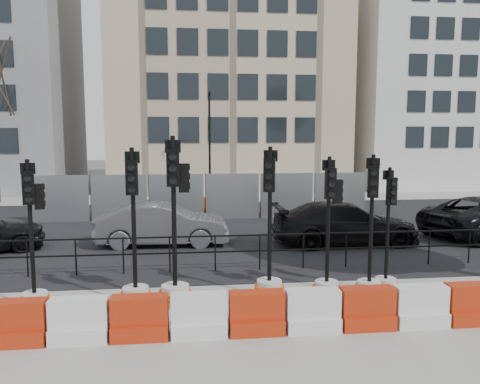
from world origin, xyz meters
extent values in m
plane|color=#51514C|center=(0.00, 0.00, 0.00)|extent=(120.00, 120.00, 0.00)
cube|color=gray|center=(0.00, -3.00, 0.01)|extent=(40.00, 6.00, 0.02)
cube|color=black|center=(0.00, 7.00, 0.01)|extent=(40.00, 14.00, 0.03)
cube|color=gray|center=(0.00, 16.00, 0.01)|extent=(40.00, 4.00, 0.02)
cube|color=beige|center=(2.00, 22.00, 9.00)|extent=(15.00, 10.00, 18.00)
cube|color=silver|center=(17.00, 22.00, 8.00)|extent=(12.00, 9.00, 16.00)
cylinder|color=black|center=(-4.80, 1.20, 0.50)|extent=(0.04, 0.04, 1.00)
cylinder|color=black|center=(-3.60, 1.20, 0.50)|extent=(0.04, 0.04, 1.00)
cylinder|color=black|center=(-2.40, 1.20, 0.50)|extent=(0.04, 0.04, 1.00)
cylinder|color=black|center=(-1.20, 1.20, 0.50)|extent=(0.04, 0.04, 1.00)
cylinder|color=black|center=(0.00, 1.20, 0.50)|extent=(0.04, 0.04, 1.00)
cylinder|color=black|center=(1.20, 1.20, 0.50)|extent=(0.04, 0.04, 1.00)
cylinder|color=black|center=(2.40, 1.20, 0.50)|extent=(0.04, 0.04, 1.00)
cylinder|color=black|center=(3.60, 1.20, 0.50)|extent=(0.04, 0.04, 1.00)
cylinder|color=black|center=(4.80, 1.20, 0.50)|extent=(0.04, 0.04, 1.00)
cylinder|color=black|center=(6.00, 1.20, 0.50)|extent=(0.04, 0.04, 1.00)
cylinder|color=black|center=(7.20, 1.20, 0.50)|extent=(0.04, 0.04, 1.00)
cube|color=black|center=(0.00, 1.20, 0.98)|extent=(18.00, 0.04, 0.04)
cube|color=black|center=(0.00, 1.20, 0.55)|extent=(18.00, 0.04, 0.04)
cube|color=gray|center=(-6.00, 9.00, 1.00)|extent=(2.30, 0.05, 2.00)
cylinder|color=black|center=(-7.15, 9.00, 1.00)|extent=(0.05, 0.05, 2.00)
cube|color=gray|center=(-3.60, 9.00, 1.00)|extent=(2.30, 0.05, 2.00)
cylinder|color=black|center=(-4.75, 9.00, 1.00)|extent=(0.05, 0.05, 2.00)
cube|color=gray|center=(-1.20, 9.00, 1.00)|extent=(2.30, 0.05, 2.00)
cylinder|color=black|center=(-2.35, 9.00, 1.00)|extent=(0.05, 0.05, 2.00)
cube|color=gray|center=(1.20, 9.00, 1.00)|extent=(2.30, 0.05, 2.00)
cylinder|color=black|center=(0.05, 9.00, 1.00)|extent=(0.05, 0.05, 2.00)
cube|color=gray|center=(3.60, 9.00, 1.00)|extent=(2.30, 0.05, 2.00)
cylinder|color=black|center=(2.45, 9.00, 1.00)|extent=(0.05, 0.05, 2.00)
cube|color=gray|center=(6.00, 9.00, 1.00)|extent=(2.30, 0.05, 2.00)
cylinder|color=black|center=(4.85, 9.00, 1.00)|extent=(0.05, 0.05, 2.00)
cube|color=orange|center=(-4.00, 10.50, 0.40)|extent=(1.00, 0.40, 0.80)
cube|color=orange|center=(-2.00, 10.50, 0.40)|extent=(1.00, 0.40, 0.80)
cube|color=orange|center=(0.00, 10.50, 0.40)|extent=(1.00, 0.40, 0.80)
cube|color=orange|center=(2.00, 10.50, 0.40)|extent=(1.00, 0.40, 0.80)
cylinder|color=black|center=(0.50, 15.00, 3.00)|extent=(0.12, 0.12, 6.00)
cube|color=black|center=(0.50, 14.75, 5.90)|extent=(0.12, 0.50, 0.12)
cube|color=red|center=(-3.68, -2.80, 0.15)|extent=(1.00, 0.50, 0.30)
cube|color=red|center=(-3.68, -2.80, 0.55)|extent=(1.00, 0.35, 0.50)
cube|color=silver|center=(-2.62, -2.80, 0.15)|extent=(1.00, 0.50, 0.30)
cube|color=silver|center=(-2.62, -2.80, 0.55)|extent=(1.00, 0.35, 0.50)
cube|color=red|center=(-1.58, -2.80, 0.15)|extent=(1.00, 0.50, 0.30)
cube|color=red|center=(-1.58, -2.80, 0.55)|extent=(1.00, 0.35, 0.50)
cube|color=silver|center=(-0.53, -2.80, 0.15)|extent=(1.00, 0.50, 0.30)
cube|color=silver|center=(-0.53, -2.80, 0.55)|extent=(1.00, 0.35, 0.50)
cube|color=red|center=(0.53, -2.80, 0.15)|extent=(1.00, 0.50, 0.30)
cube|color=red|center=(0.53, -2.80, 0.55)|extent=(1.00, 0.35, 0.50)
cube|color=silver|center=(1.58, -2.80, 0.15)|extent=(1.00, 0.50, 0.30)
cube|color=silver|center=(1.58, -2.80, 0.55)|extent=(1.00, 0.35, 0.50)
cube|color=red|center=(2.62, -2.80, 0.15)|extent=(1.00, 0.50, 0.30)
cube|color=red|center=(2.62, -2.80, 0.55)|extent=(1.00, 0.35, 0.50)
cube|color=silver|center=(3.68, -2.80, 0.15)|extent=(1.00, 0.50, 0.30)
cube|color=silver|center=(3.68, -2.80, 0.55)|extent=(1.00, 0.35, 0.50)
cube|color=red|center=(4.72, -2.80, 0.15)|extent=(1.00, 0.50, 0.30)
cube|color=red|center=(4.72, -2.80, 0.55)|extent=(1.00, 0.35, 0.50)
cylinder|color=silver|center=(-3.90, -1.14, 0.19)|extent=(0.52, 0.52, 0.38)
torus|color=orange|center=(-3.90, -1.14, 0.11)|extent=(0.62, 0.62, 0.05)
torus|color=orange|center=(-3.90, -1.14, 0.19)|extent=(0.62, 0.62, 0.05)
torus|color=orange|center=(-3.90, -1.14, 0.27)|extent=(0.62, 0.62, 0.05)
cylinder|color=black|center=(-3.90, -1.14, 1.72)|extent=(0.09, 0.09, 2.87)
cube|color=black|center=(-3.88, -1.25, 2.58)|extent=(0.26, 0.19, 0.67)
cylinder|color=black|center=(-3.86, -1.32, 2.37)|extent=(0.15, 0.08, 0.14)
cylinder|color=black|center=(-3.86, -1.32, 2.58)|extent=(0.15, 0.08, 0.14)
cylinder|color=black|center=(-3.86, -1.32, 2.79)|extent=(0.15, 0.08, 0.14)
cube|color=black|center=(-3.92, -1.08, 2.97)|extent=(0.28, 0.10, 0.23)
cube|color=black|center=(-3.72, -1.09, 2.39)|extent=(0.22, 0.17, 0.53)
cylinder|color=silver|center=(-1.84, -1.10, 0.21)|extent=(0.55, 0.55, 0.41)
torus|color=orange|center=(-1.84, -1.10, 0.12)|extent=(0.67, 0.67, 0.05)
torus|color=orange|center=(-1.84, -1.10, 0.21)|extent=(0.67, 0.67, 0.05)
torus|color=orange|center=(-1.84, -1.10, 0.29)|extent=(0.67, 0.67, 0.05)
cylinder|color=black|center=(-1.84, -1.10, 1.85)|extent=(0.09, 0.09, 3.08)
cube|color=black|center=(-1.84, -1.22, 2.77)|extent=(0.25, 0.15, 0.72)
cylinder|color=black|center=(-1.84, -1.30, 2.55)|extent=(0.15, 0.05, 0.15)
cylinder|color=black|center=(-1.84, -1.30, 2.77)|extent=(0.15, 0.05, 0.15)
cylinder|color=black|center=(-1.84, -1.30, 3.00)|extent=(0.15, 0.05, 0.15)
cube|color=black|center=(-1.84, -1.03, 3.18)|extent=(0.31, 0.03, 0.25)
cylinder|color=silver|center=(-1.00, -1.15, 0.22)|extent=(0.59, 0.59, 0.44)
torus|color=orange|center=(-1.00, -1.15, 0.13)|extent=(0.71, 0.71, 0.05)
torus|color=orange|center=(-1.00, -1.15, 0.22)|extent=(0.71, 0.71, 0.05)
torus|color=orange|center=(-1.00, -1.15, 0.31)|extent=(0.71, 0.71, 0.05)
cylinder|color=black|center=(-1.00, -1.15, 1.98)|extent=(0.10, 0.10, 3.30)
cube|color=black|center=(-1.00, -1.28, 2.97)|extent=(0.26, 0.15, 0.77)
cylinder|color=black|center=(-1.00, -1.37, 2.73)|extent=(0.17, 0.06, 0.16)
cylinder|color=black|center=(-1.00, -1.37, 2.97)|extent=(0.17, 0.06, 0.16)
cylinder|color=black|center=(-1.00, -1.37, 3.21)|extent=(0.17, 0.06, 0.16)
cube|color=black|center=(-1.00, -1.08, 3.41)|extent=(0.33, 0.03, 0.26)
cube|color=black|center=(-0.78, -1.15, 2.75)|extent=(0.22, 0.14, 0.60)
cylinder|color=silver|center=(1.09, -0.94, 0.21)|extent=(0.56, 0.56, 0.41)
torus|color=orange|center=(1.09, -0.94, 0.12)|extent=(0.67, 0.67, 0.05)
torus|color=orange|center=(1.09, -0.94, 0.21)|extent=(0.67, 0.67, 0.05)
torus|color=orange|center=(1.09, -0.94, 0.29)|extent=(0.67, 0.67, 0.05)
cylinder|color=black|center=(1.09, -0.94, 1.85)|extent=(0.09, 0.09, 3.09)
cube|color=black|center=(1.05, -1.06, 2.78)|extent=(0.28, 0.21, 0.72)
cylinder|color=black|center=(1.03, -1.13, 2.55)|extent=(0.16, 0.10, 0.15)
cylinder|color=black|center=(1.03, -1.13, 2.78)|extent=(0.16, 0.10, 0.15)
cylinder|color=black|center=(1.03, -1.13, 3.01)|extent=(0.16, 0.10, 0.15)
cube|color=black|center=(1.11, -0.88, 3.19)|extent=(0.30, 0.12, 0.25)
cylinder|color=silver|center=(2.37, -1.08, 0.19)|extent=(0.52, 0.52, 0.39)
torus|color=orange|center=(2.37, -1.08, 0.12)|extent=(0.63, 0.63, 0.05)
torus|color=orange|center=(2.37, -1.08, 0.19)|extent=(0.63, 0.63, 0.05)
torus|color=orange|center=(2.37, -1.08, 0.27)|extent=(0.63, 0.63, 0.05)
cylinder|color=black|center=(2.37, -1.08, 1.73)|extent=(0.09, 0.09, 2.89)
cube|color=black|center=(2.37, -1.19, 2.60)|extent=(0.23, 0.14, 0.67)
cylinder|color=black|center=(2.37, -1.27, 2.39)|extent=(0.15, 0.05, 0.14)
cylinder|color=black|center=(2.37, -1.27, 2.60)|extent=(0.15, 0.05, 0.14)
cylinder|color=black|center=(2.37, -1.27, 2.81)|extent=(0.15, 0.05, 0.14)
cube|color=black|center=(2.37, -1.02, 2.99)|extent=(0.29, 0.03, 0.23)
cube|color=black|center=(2.56, -1.08, 2.41)|extent=(0.19, 0.13, 0.53)
cylinder|color=silver|center=(3.32, -1.19, 0.20)|extent=(0.53, 0.53, 0.39)
torus|color=orange|center=(3.32, -1.19, 0.12)|extent=(0.63, 0.63, 0.05)
torus|color=orange|center=(3.32, -1.19, 0.20)|extent=(0.63, 0.63, 0.05)
torus|color=orange|center=(3.32, -1.19, 0.27)|extent=(0.63, 0.63, 0.05)
cylinder|color=black|center=(3.32, -1.19, 1.76)|extent=(0.09, 0.09, 2.93)
cube|color=black|center=(3.28, -1.30, 2.64)|extent=(0.26, 0.20, 0.68)
cylinder|color=black|center=(3.26, -1.37, 2.42)|extent=(0.15, 0.09, 0.15)
cylinder|color=black|center=(3.26, -1.37, 2.64)|extent=(0.15, 0.09, 0.15)
cylinder|color=black|center=(3.26, -1.37, 2.85)|extent=(0.15, 0.09, 0.15)
cube|color=black|center=(3.33, -1.13, 3.03)|extent=(0.29, 0.12, 0.23)
cylinder|color=silver|center=(3.82, -0.91, 0.18)|extent=(0.48, 0.48, 0.35)
torus|color=orange|center=(3.82, -0.91, 0.11)|extent=(0.58, 0.58, 0.04)
torus|color=orange|center=(3.82, -0.91, 0.18)|extent=(0.58, 0.58, 0.04)
torus|color=orange|center=(3.82, -0.91, 0.25)|extent=(0.58, 0.58, 0.04)
cylinder|color=black|center=(3.82, -0.91, 1.59)|extent=(0.08, 0.08, 2.66)
cube|color=black|center=(3.83, -1.02, 2.39)|extent=(0.23, 0.15, 0.62)
cylinder|color=black|center=(3.84, -1.09, 2.20)|extent=(0.14, 0.06, 0.13)
cylinder|color=black|center=(3.84, -1.09, 2.39)|extent=(0.14, 0.06, 0.13)
cylinder|color=black|center=(3.84, -1.09, 2.59)|extent=(0.14, 0.06, 0.13)
cube|color=black|center=(3.81, -0.86, 2.75)|extent=(0.27, 0.06, 0.21)
imported|color=#4E4E53|center=(-1.55, 4.45, 0.71)|extent=(1.68, 4.38, 1.42)
imported|color=black|center=(4.49, 3.91, 0.71)|extent=(2.07, 4.92, 1.42)
camera|label=1|loc=(-0.68, -10.95, 3.63)|focal=35.00mm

